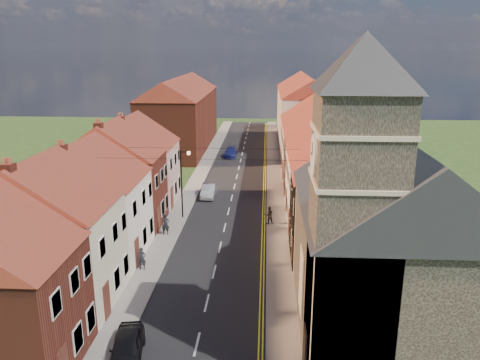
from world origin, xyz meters
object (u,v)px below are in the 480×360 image
(lamppost, at_px, (182,180))
(pedestrian_left_b, at_px, (166,224))
(car_near, at_px, (127,347))
(pedestrian_right, at_px, (269,215))
(car_far, at_px, (231,152))
(pedestrian_left, at_px, (142,259))
(car_mid, at_px, (209,191))
(church, at_px, (387,231))

(lamppost, xyz_separation_m, pedestrian_left_b, (-0.74, -4.00, -2.57))
(pedestrian_left_b, bearing_deg, car_near, -102.50)
(car_near, bearing_deg, pedestrian_right, 60.19)
(car_near, distance_m, car_far, 43.64)
(car_far, bearing_deg, pedestrian_left, -93.46)
(lamppost, bearing_deg, pedestrian_left, -95.90)
(pedestrian_right, bearing_deg, pedestrian_left_b, 7.28)
(lamppost, relative_size, car_near, 1.60)
(car_mid, bearing_deg, lamppost, -103.94)
(car_far, xyz_separation_m, pedestrian_right, (5.20, -25.42, 0.30))
(lamppost, distance_m, pedestrian_left_b, 4.81)
(car_near, distance_m, pedestrian_left_b, 15.38)
(car_mid, relative_size, pedestrian_left, 2.46)
(lamppost, xyz_separation_m, pedestrian_left, (-1.05, -10.13, -2.64))
(pedestrian_right, distance_m, pedestrian_left_b, 8.73)
(car_mid, height_order, car_far, car_mid)
(lamppost, distance_m, pedestrian_right, 8.05)
(car_far, bearing_deg, car_near, -90.11)
(lamppost, xyz_separation_m, car_near, (0.61, -19.32, -2.90))
(car_far, bearing_deg, car_mid, -90.68)
(pedestrian_left, bearing_deg, car_near, -85.62)
(car_mid, bearing_deg, church, -64.22)
(church, height_order, car_far, church)
(car_near, height_order, pedestrian_left, pedestrian_left)
(car_far, bearing_deg, lamppost, -93.32)
(lamppost, xyz_separation_m, car_far, (2.31, 24.28, -2.95))
(car_near, relative_size, car_mid, 0.98)
(church, distance_m, car_mid, 26.38)
(church, distance_m, pedestrian_left, 16.43)
(car_mid, height_order, pedestrian_left, pedestrian_left)
(pedestrian_right, bearing_deg, car_far, -90.30)
(car_near, xyz_separation_m, car_far, (1.70, 43.60, -0.06))
(car_far, height_order, pedestrian_left, pedestrian_left)
(car_near, relative_size, pedestrian_left, 2.42)
(church, relative_size, pedestrian_right, 9.95)
(pedestrian_right, xyz_separation_m, pedestrian_left_b, (-8.25, -2.86, 0.08))
(car_near, distance_m, pedestrian_left, 9.34)
(pedestrian_left_b, bearing_deg, lamppost, 62.03)
(car_mid, distance_m, car_far, 17.94)
(church, distance_m, car_far, 42.70)
(church, xyz_separation_m, car_far, (-10.86, 40.96, -5.29))
(lamppost, relative_size, car_mid, 1.57)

